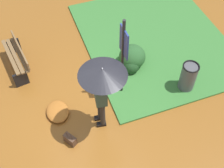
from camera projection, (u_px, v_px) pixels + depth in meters
The scene contains 9 objects.
ground_plane at pixel (93, 120), 7.19m from camera, with size 18.00×18.00×0.00m, color brown.
grass_verge at pixel (154, 39), 8.92m from camera, with size 4.80×4.00×0.05m.
person_with_umbrella at pixel (102, 83), 5.92m from camera, with size 0.96×0.96×2.04m.
info_sign_post at pixel (123, 51), 6.62m from camera, with size 0.44×0.07×2.30m.
handbag at pixel (70, 139), 6.73m from camera, with size 0.33×0.28×0.37m.
park_bench at pixel (17, 57), 7.95m from camera, with size 1.40×0.57×0.75m.
trash_bin at pixel (188, 77), 7.49m from camera, with size 0.42×0.42×0.83m.
shrub_cluster at pixel (132, 58), 8.05m from camera, with size 0.78×0.71×0.64m.
leaf_pile_by_bench at pixel (58, 112), 7.26m from camera, with size 0.66×0.53×0.15m.
Camera 1 is at (3.77, -0.87, 6.14)m, focal length 48.33 mm.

